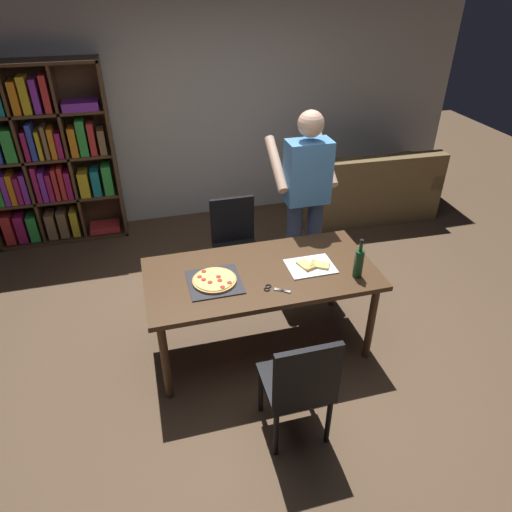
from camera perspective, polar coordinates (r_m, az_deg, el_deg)
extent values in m
plane|color=brown|center=(3.98, 0.57, -10.90)|extent=(12.00, 12.00, 0.00)
cube|color=silver|center=(5.59, -6.87, 18.57)|extent=(6.40, 0.10, 2.80)
cube|color=#4C331E|center=(3.51, 0.63, -2.24)|extent=(1.76, 0.86, 0.04)
cylinder|color=#4C331E|center=(3.40, -11.17, -12.71)|extent=(0.06, 0.06, 0.71)
cylinder|color=#4C331E|center=(3.75, 14.06, -8.04)|extent=(0.06, 0.06, 0.71)
cylinder|color=#4C331E|center=(3.93, -12.16, -5.56)|extent=(0.06, 0.06, 0.71)
cylinder|color=#4C331E|center=(4.24, 9.78, -2.13)|extent=(0.06, 0.06, 0.71)
cube|color=black|center=(3.12, 4.85, -15.31)|extent=(0.42, 0.42, 0.04)
cube|color=black|center=(2.82, 6.39, -14.71)|extent=(0.42, 0.04, 0.45)
cylinder|color=black|center=(3.44, 6.59, -15.04)|extent=(0.04, 0.04, 0.41)
cylinder|color=black|center=(3.36, 0.60, -16.32)|extent=(0.04, 0.04, 0.41)
cylinder|color=black|center=(3.23, 8.96, -19.53)|extent=(0.04, 0.04, 0.41)
cylinder|color=black|center=(3.15, 2.48, -21.09)|extent=(0.04, 0.04, 0.41)
cube|color=black|center=(4.35, -2.33, 0.58)|extent=(0.42, 0.42, 0.04)
cube|color=black|center=(4.39, -2.96, 4.56)|extent=(0.42, 0.04, 0.45)
cylinder|color=black|center=(4.30, -4.06, -3.52)|extent=(0.04, 0.04, 0.41)
cylinder|color=black|center=(4.37, 0.58, -2.81)|extent=(0.04, 0.04, 0.41)
cylinder|color=black|center=(4.60, -4.96, -0.96)|extent=(0.04, 0.04, 0.41)
cylinder|color=black|center=(4.66, -0.61, -0.33)|extent=(0.04, 0.04, 0.41)
cube|color=brown|center=(6.08, 12.87, 7.09)|extent=(1.73, 0.91, 0.40)
cube|color=brown|center=(5.64, 14.73, 9.56)|extent=(1.71, 0.26, 0.45)
cube|color=brown|center=(6.32, 19.66, 9.98)|extent=(0.19, 0.86, 0.20)
cube|color=brown|center=(5.68, 6.07, 9.22)|extent=(0.19, 0.86, 0.20)
cube|color=#513823|center=(5.43, -17.27, 12.22)|extent=(0.03, 0.35, 1.95)
cube|color=#513823|center=(5.27, -26.96, 20.67)|extent=(1.40, 0.35, 0.03)
cube|color=#513823|center=(5.88, -22.37, 2.38)|extent=(1.40, 0.35, 0.03)
cube|color=#513823|center=(5.65, -24.30, 11.60)|extent=(1.40, 0.03, 1.95)
cube|color=#513823|center=(5.67, -23.39, 6.63)|extent=(1.34, 0.29, 0.03)
cube|color=#513823|center=(5.50, -24.47, 11.03)|extent=(1.34, 0.29, 0.03)
cube|color=#513823|center=(5.37, -25.64, 15.68)|extent=(1.34, 0.29, 0.03)
cube|color=#513823|center=(5.54, -26.74, 10.62)|extent=(0.03, 0.29, 1.89)
cube|color=#513823|center=(5.47, -22.15, 11.43)|extent=(0.03, 0.29, 1.89)
cube|color=red|center=(5.89, -28.28, 3.16)|extent=(0.10, 0.22, 0.35)
cube|color=#B21E66|center=(5.86, -27.05, 3.26)|extent=(0.10, 0.22, 0.33)
cube|color=green|center=(5.84, -25.81, 3.37)|extent=(0.10, 0.22, 0.30)
cube|color=olive|center=(5.80, -24.00, 3.64)|extent=(0.10, 0.22, 0.30)
cube|color=olive|center=(5.78, -22.77, 3.88)|extent=(0.09, 0.22, 0.31)
cube|color=yellow|center=(5.76, -21.51, 4.04)|extent=(0.08, 0.22, 0.31)
cube|color=red|center=(5.78, -18.18, 3.48)|extent=(0.34, 0.25, 0.07)
cube|color=purple|center=(5.68, -28.56, 7.41)|extent=(0.05, 0.22, 0.34)
cube|color=orange|center=(5.67, -27.93, 7.53)|extent=(0.06, 0.22, 0.34)
cube|color=#B21E66|center=(5.66, -27.26, 7.48)|extent=(0.05, 0.22, 0.30)
cube|color=purple|center=(5.64, -26.65, 7.70)|extent=(0.06, 0.22, 0.33)
cube|color=#B21E66|center=(5.60, -25.50, 8.22)|extent=(0.05, 0.22, 0.40)
cube|color=purple|center=(5.60, -24.79, 8.07)|extent=(0.05, 0.22, 0.34)
cube|color=#B21E66|center=(5.59, -24.11, 8.03)|extent=(0.05, 0.22, 0.31)
cube|color=red|center=(5.57, -23.51, 8.37)|extent=(0.04, 0.22, 0.36)
cube|color=red|center=(5.56, -22.87, 8.54)|extent=(0.05, 0.22, 0.37)
cube|color=#B21E66|center=(5.56, -22.16, 8.37)|extent=(0.06, 0.22, 0.31)
cube|color=yellow|center=(5.55, -20.53, 8.51)|extent=(0.10, 0.22, 0.28)
cube|color=teal|center=(5.53, -19.22, 8.77)|extent=(0.09, 0.22, 0.30)
cube|color=green|center=(5.51, -17.92, 9.18)|extent=(0.10, 0.22, 0.34)
cube|color=green|center=(5.49, -28.22, 12.12)|extent=(0.11, 0.22, 0.34)
cube|color=#B21E66|center=(5.46, -26.57, 12.26)|extent=(0.05, 0.22, 0.30)
cube|color=blue|center=(5.44, -25.99, 12.74)|extent=(0.05, 0.22, 0.37)
cube|color=yellow|center=(5.44, -25.22, 12.49)|extent=(0.04, 0.22, 0.30)
cube|color=olive|center=(5.42, -24.60, 12.84)|extent=(0.04, 0.22, 0.34)
cube|color=orange|center=(5.41, -23.89, 12.83)|extent=(0.05, 0.22, 0.32)
cube|color=#B21E66|center=(5.41, -23.16, 12.72)|extent=(0.05, 0.22, 0.27)
cube|color=orange|center=(5.39, -21.70, 13.15)|extent=(0.07, 0.22, 0.30)
cube|color=green|center=(5.37, -20.74, 13.68)|extent=(0.08, 0.22, 0.38)
cube|color=red|center=(5.36, -19.66, 13.67)|extent=(0.06, 0.22, 0.34)
cube|color=olive|center=(5.37, -18.54, 13.46)|extent=(0.07, 0.22, 0.26)
cube|color=orange|center=(5.34, -27.69, 17.08)|extent=(0.07, 0.22, 0.32)
cube|color=yellow|center=(5.31, -26.70, 17.49)|extent=(0.08, 0.22, 0.36)
cube|color=purple|center=(5.30, -25.61, 17.56)|extent=(0.06, 0.22, 0.33)
cube|color=red|center=(5.28, -24.59, 17.93)|extent=(0.06, 0.22, 0.36)
cube|color=purple|center=(5.27, -20.91, 17.11)|extent=(0.36, 0.25, 0.09)
cylinder|color=#38476B|center=(4.39, 7.08, 1.33)|extent=(0.14, 0.14, 0.95)
cylinder|color=#38476B|center=(4.33, 4.61, 0.98)|extent=(0.14, 0.14, 0.95)
cube|color=#4C8CD1|center=(4.02, 6.45, 10.31)|extent=(0.38, 0.22, 0.55)
sphere|color=#E0B293|center=(3.88, 6.84, 15.98)|extent=(0.22, 0.22, 0.22)
cylinder|color=#E0B293|center=(4.25, 8.57, 11.79)|extent=(0.09, 0.50, 0.39)
cylinder|color=#E0B293|center=(4.10, 2.51, 11.32)|extent=(0.09, 0.50, 0.39)
cube|color=#2D2D33|center=(3.40, -5.16, -3.23)|extent=(0.39, 0.39, 0.01)
cylinder|color=tan|center=(3.39, -5.17, -3.04)|extent=(0.33, 0.33, 0.02)
cylinder|color=#EACC6B|center=(3.38, -5.18, -2.87)|extent=(0.29, 0.29, 0.01)
cylinder|color=#B22819|center=(3.47, -6.50, -1.90)|extent=(0.04, 0.04, 0.00)
cylinder|color=#B22819|center=(3.35, -5.72, -3.25)|extent=(0.04, 0.04, 0.00)
cylinder|color=#B22819|center=(3.40, -4.68, -2.57)|extent=(0.04, 0.04, 0.00)
cylinder|color=#B22819|center=(3.29, -4.18, -3.86)|extent=(0.04, 0.04, 0.00)
cylinder|color=#B22819|center=(3.38, -6.51, -2.92)|extent=(0.04, 0.04, 0.00)
cylinder|color=#B22819|center=(3.33, -3.31, -3.32)|extent=(0.04, 0.04, 0.00)
cylinder|color=#B22819|center=(3.36, -4.51, -3.03)|extent=(0.04, 0.04, 0.00)
cylinder|color=#B22819|center=(3.41, -7.03, -2.57)|extent=(0.04, 0.04, 0.00)
cube|color=white|center=(3.58, 6.76, -1.28)|extent=(0.36, 0.28, 0.01)
cube|color=#EACC6B|center=(3.57, 6.22, -1.12)|extent=(0.13, 0.16, 0.02)
cube|color=tan|center=(3.53, 6.82, -1.54)|extent=(0.09, 0.05, 0.02)
cube|color=#EACC6B|center=(3.58, 7.95, -1.10)|extent=(0.17, 0.15, 0.02)
cube|color=tan|center=(3.59, 7.01, -0.93)|extent=(0.07, 0.09, 0.02)
cylinder|color=#194723|center=(3.48, 12.60, -0.94)|extent=(0.07, 0.07, 0.22)
cylinder|color=#194723|center=(3.40, 12.90, 1.16)|extent=(0.03, 0.03, 0.08)
cylinder|color=black|center=(3.38, 12.99, 1.86)|extent=(0.03, 0.03, 0.02)
cube|color=silver|center=(3.31, 3.29, -4.29)|extent=(0.11, 0.06, 0.01)
cube|color=silver|center=(3.31, 3.29, -4.29)|extent=(0.10, 0.09, 0.01)
torus|color=black|center=(3.35, 1.56, -3.74)|extent=(0.06, 0.06, 0.01)
torus|color=black|center=(3.31, 1.36, -4.13)|extent=(0.06, 0.06, 0.01)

